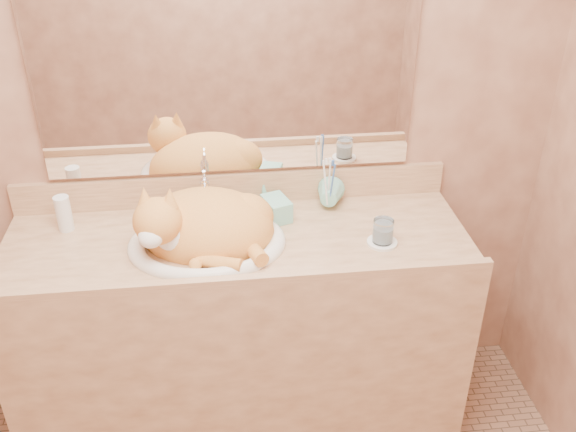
{
  "coord_description": "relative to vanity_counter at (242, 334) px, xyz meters",
  "views": [
    {
      "loc": [
        -0.04,
        -1.13,
        2.04
      ],
      "look_at": [
        0.17,
        0.7,
        0.94
      ],
      "focal_mm": 40.0,
      "sensor_mm": 36.0,
      "label": 1
    }
  ],
  "objects": [
    {
      "name": "water_glass",
      "position": [
        0.49,
        -0.08,
        0.48
      ],
      "size": [
        0.07,
        0.07,
        0.08
      ],
      "primitive_type": "cylinder",
      "color": "silver",
      "rests_on": "saucer"
    },
    {
      "name": "sink_basin",
      "position": [
        -0.1,
        -0.02,
        0.51
      ],
      "size": [
        0.6,
        0.53,
        0.16
      ],
      "primitive_type": null,
      "rotation": [
        0.0,
        0.0,
        0.21
      ],
      "color": "white",
      "rests_on": "vanity_counter"
    },
    {
      "name": "saucer",
      "position": [
        0.49,
        -0.08,
        0.43
      ],
      "size": [
        0.1,
        0.1,
        0.01
      ],
      "primitive_type": "cylinder",
      "color": "white",
      "rests_on": "vanity_counter"
    },
    {
      "name": "mirror",
      "position": [
        0.0,
        0.26,
        0.97
      ],
      "size": [
        1.3,
        0.02,
        0.8
      ],
      "primitive_type": "cube",
      "color": "white",
      "rests_on": "wall_back"
    },
    {
      "name": "soap_dispenser",
      "position": [
        0.17,
        0.07,
        0.51
      ],
      "size": [
        0.1,
        0.1,
        0.18
      ],
      "primitive_type": "imported",
      "rotation": [
        0.0,
        0.0,
        0.32
      ],
      "color": "#7BC6AF",
      "rests_on": "vanity_counter"
    },
    {
      "name": "toothbrush_cup",
      "position": [
        0.34,
        0.15,
        0.47
      ],
      "size": [
        0.13,
        0.13,
        0.1
      ],
      "primitive_type": "imported",
      "rotation": [
        0.0,
        0.0,
        -0.29
      ],
      "color": "#7BC6AF",
      "rests_on": "vanity_counter"
    },
    {
      "name": "toothbrushes",
      "position": [
        0.34,
        0.15,
        0.55
      ],
      "size": [
        0.04,
        0.04,
        0.22
      ],
      "primitive_type": null,
      "color": "white",
      "rests_on": "toothbrush_cup"
    },
    {
      "name": "vanity_counter",
      "position": [
        0.0,
        0.0,
        0.0
      ],
      "size": [
        1.6,
        0.55,
        0.85
      ],
      "primitive_type": null,
      "color": "#946542",
      "rests_on": "floor"
    },
    {
      "name": "cat",
      "position": [
        -0.12,
        -0.01,
        0.51
      ],
      "size": [
        0.52,
        0.45,
        0.25
      ],
      "primitive_type": null,
      "rotation": [
        0.0,
        0.0,
        -0.18
      ],
      "color": "orange",
      "rests_on": "sink_basin"
    },
    {
      "name": "wall_back",
      "position": [
        0.0,
        0.28,
        0.82
      ],
      "size": [
        2.4,
        0.02,
        2.5
      ],
      "primitive_type": "cube",
      "color": "brown",
      "rests_on": "ground"
    },
    {
      "name": "lotion_bottle",
      "position": [
        -0.59,
        0.14,
        0.49
      ],
      "size": [
        0.05,
        0.05,
        0.13
      ],
      "primitive_type": "cylinder",
      "color": "white",
      "rests_on": "vanity_counter"
    },
    {
      "name": "faucet",
      "position": [
        -0.1,
        0.18,
        0.51
      ],
      "size": [
        0.08,
        0.12,
        0.16
      ],
      "primitive_type": null,
      "rotation": [
        0.0,
        0.0,
        -0.32
      ],
      "color": "silver",
      "rests_on": "vanity_counter"
    }
  ]
}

